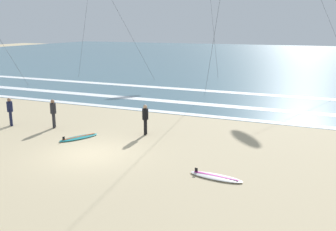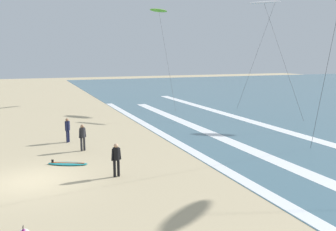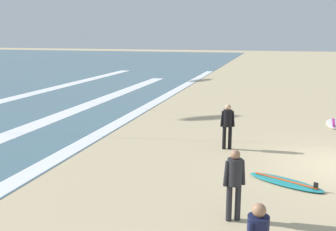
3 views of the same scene
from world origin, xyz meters
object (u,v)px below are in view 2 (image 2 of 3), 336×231
surfboard_foreground_flat (68,164)px  kite_lime_far_right (159,11)px  surfer_right_near (116,157)px  kite_white_high_left (264,3)px  surfer_left_near (67,128)px  surfer_mid_group (82,135)px

surfboard_foreground_flat → kite_lime_far_right: bearing=150.2°
surfer_right_near → surfboard_foreground_flat: size_ratio=0.74×
kite_white_high_left → kite_lime_far_right: size_ratio=0.97×
surfer_left_near → kite_white_high_left: kite_white_high_left is taller
surfboard_foreground_flat → kite_white_high_left: size_ratio=0.19×
surfboard_foreground_flat → kite_white_high_left: (-12.05, 20.72, 10.80)m
surfer_left_near → surfer_mid_group: bearing=13.3°
surfer_left_near → surfboard_foreground_flat: (5.02, -0.55, -0.91)m
surfer_mid_group → kite_lime_far_right: (-22.47, 13.12, 10.27)m
surfer_left_near → kite_lime_far_right: 26.28m
surfer_right_near → kite_white_high_left: (-14.85, 18.78, 9.89)m
surfer_left_near → kite_lime_far_right: bearing=145.4°
surfer_left_near → kite_lime_far_right: size_ratio=0.14×
surfer_mid_group → surfer_left_near: (-2.54, -0.60, 0.00)m
surfboard_foreground_flat → kite_white_high_left: 26.29m
surfer_mid_group → kite_lime_far_right: kite_lime_far_right is taller
surfer_right_near → kite_lime_far_right: (-27.75, 12.33, 10.27)m
kite_white_high_left → kite_lime_far_right: 14.43m
kite_white_high_left → kite_lime_far_right: kite_lime_far_right is taller
surfer_mid_group → surfer_left_near: same height
surfer_mid_group → kite_white_high_left: (-9.57, 19.57, 9.89)m
surfer_right_near → kite_white_high_left: size_ratio=0.14×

